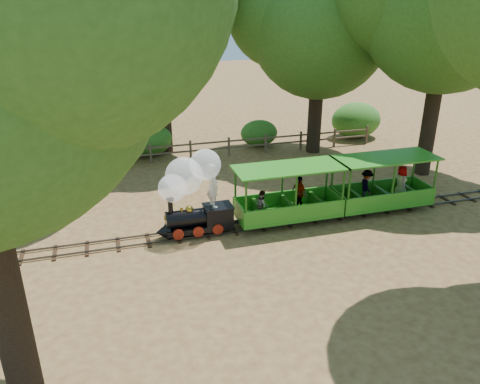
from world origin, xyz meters
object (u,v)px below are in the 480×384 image
object	(u,v)px
carriage_rear	(382,189)
fence	(210,147)
locomotive	(191,188)
carriage_front	(287,202)

from	to	relation	value
carriage_rear	fence	xyz separation A→B (m)	(-4.91, 7.98, -0.28)
locomotive	carriage_rear	size ratio (longest dim) A/B	0.78
carriage_front	carriage_rear	size ratio (longest dim) A/B	1.00
carriage_rear	fence	size ratio (longest dim) A/B	0.22
locomotive	fence	world-z (taller)	locomotive
carriage_front	fence	xyz separation A→B (m)	(-1.02, 8.00, -0.24)
carriage_front	carriage_rear	distance (m)	3.88
carriage_rear	fence	world-z (taller)	carriage_rear
fence	carriage_front	bearing A→B (deg)	-82.72
locomotive	carriage_rear	xyz separation A→B (m)	(7.35, -0.05, -0.87)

